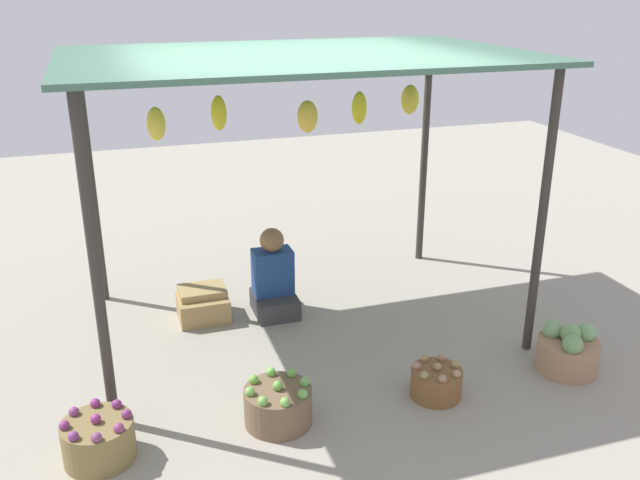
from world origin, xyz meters
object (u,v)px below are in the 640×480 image
at_px(wooden_crate_near_vendor, 203,308).
at_px(wooden_crate_stacked_rear, 203,302).
at_px(basket_green_apples, 278,405).
at_px(basket_potatoes, 436,382).
at_px(vendor_person, 273,281).
at_px(basket_purple_onions, 99,439).
at_px(basket_cabbages, 568,351).

height_order(wooden_crate_near_vendor, wooden_crate_stacked_rear, wooden_crate_stacked_rear).
relative_size(basket_green_apples, basket_potatoes, 1.26).
height_order(basket_potatoes, wooden_crate_stacked_rear, wooden_crate_stacked_rear).
distance_m(basket_green_apples, basket_potatoes, 1.14).
bearing_deg(basket_green_apples, wooden_crate_near_vendor, 98.38).
bearing_deg(vendor_person, wooden_crate_near_vendor, 174.57).
xyz_separation_m(basket_purple_onions, wooden_crate_stacked_rear, (0.91, 1.72, -0.00)).
bearing_deg(basket_potatoes, basket_purple_onions, 179.41).
bearing_deg(basket_green_apples, wooden_crate_stacked_rear, 97.81).
bearing_deg(basket_cabbages, basket_green_apples, 179.10).
relative_size(basket_green_apples, basket_cabbages, 1.00).
bearing_deg(wooden_crate_stacked_rear, basket_green_apples, -82.19).
height_order(basket_purple_onions, wooden_crate_stacked_rear, basket_purple_onions).
xyz_separation_m(basket_purple_onions, basket_potatoes, (2.28, -0.02, -0.03)).
bearing_deg(wooden_crate_near_vendor, basket_cabbages, -33.96).
distance_m(basket_purple_onions, wooden_crate_stacked_rear, 1.94).
bearing_deg(basket_green_apples, basket_purple_onions, -178.92).
bearing_deg(vendor_person, basket_potatoes, -64.74).
bearing_deg(basket_purple_onions, vendor_person, 46.50).
distance_m(vendor_person, wooden_crate_stacked_rear, 0.64).
xyz_separation_m(vendor_person, basket_purple_onions, (-1.52, -1.60, -0.16)).
bearing_deg(basket_potatoes, basket_cabbages, 0.52).
bearing_deg(wooden_crate_near_vendor, wooden_crate_stacked_rear, 81.74).
bearing_deg(basket_cabbages, basket_purple_onions, 179.77).
xyz_separation_m(basket_potatoes, wooden_crate_stacked_rear, (-1.37, 1.74, 0.02)).
relative_size(basket_potatoes, wooden_crate_stacked_rear, 0.91).
distance_m(basket_potatoes, basket_cabbages, 1.10).
distance_m(vendor_person, basket_purple_onions, 2.21).
height_order(vendor_person, basket_green_apples, vendor_person).
relative_size(basket_purple_onions, basket_cabbages, 0.96).
height_order(vendor_person, wooden_crate_near_vendor, vendor_person).
relative_size(basket_purple_onions, basket_potatoes, 1.21).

